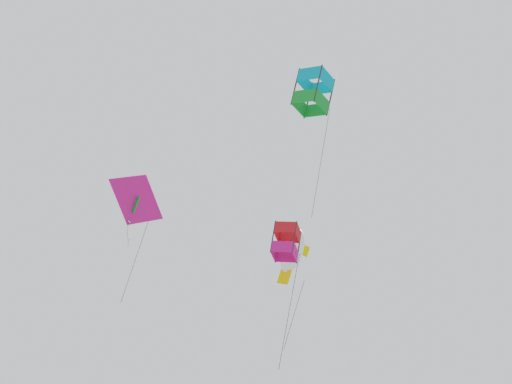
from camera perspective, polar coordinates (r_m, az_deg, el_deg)
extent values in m
cube|color=#1EB2C6|center=(46.87, 3.09, 6.97)|extent=(1.37, 0.46, 0.71)
cube|color=#1EB2C6|center=(46.19, 4.53, 7.16)|extent=(1.37, 0.46, 0.71)
cube|color=#1EB2C6|center=(46.07, 3.40, 7.52)|extent=(0.31, 1.48, 1.05)
cube|color=#1EB2C6|center=(47.00, 4.20, 6.62)|extent=(0.31, 1.48, 1.05)
cube|color=green|center=(46.19, 2.76, 5.57)|extent=(1.37, 0.46, 0.71)
cube|color=green|center=(45.50, 4.21, 5.75)|extent=(1.37, 0.46, 0.71)
cube|color=green|center=(45.37, 3.06, 6.11)|extent=(0.31, 1.48, 1.05)
cube|color=green|center=(46.32, 3.88, 5.22)|extent=(0.31, 1.48, 1.05)
cylinder|color=#332D28|center=(46.07, 2.51, 6.73)|extent=(0.16, 0.62, 2.12)
cylinder|color=#332D28|center=(47.00, 3.33, 5.84)|extent=(0.16, 0.62, 2.12)
cylinder|color=#332D28|center=(45.37, 3.96, 6.92)|extent=(0.16, 0.62, 2.12)
cylinder|color=#332D28|center=(46.32, 4.77, 6.01)|extent=(0.16, 0.62, 2.12)
cylinder|color=#47474C|center=(43.15, 4.17, 2.08)|extent=(1.49, 0.32, 7.00)
ellipsoid|color=white|center=(41.26, 2.34, -3.75)|extent=(1.15, 1.80, 2.31)
cube|color=yellow|center=(40.95, 1.91, -3.15)|extent=(0.78, 0.31, 0.45)
cube|color=yellow|center=(41.66, 2.96, -3.66)|extent=(0.78, 0.31, 0.45)
cube|color=yellow|center=(41.06, 1.81, -5.40)|extent=(0.13, 0.89, 0.89)
sphere|color=black|center=(41.50, 1.97, -2.68)|extent=(0.18, 0.23, 0.22)
sphere|color=black|center=(41.87, 2.52, -2.95)|extent=(0.18, 0.23, 0.22)
cylinder|color=#47474C|center=(39.79, 2.46, -7.71)|extent=(1.37, 0.17, 3.72)
cube|color=red|center=(36.89, 1.33, -2.56)|extent=(0.84, 0.52, 0.48)
cube|color=red|center=(36.67, 2.69, -2.59)|extent=(0.84, 0.52, 0.48)
cube|color=red|center=(36.40, 1.87, -2.24)|extent=(0.49, 0.86, 0.61)
cube|color=red|center=(37.16, 2.15, -2.91)|extent=(0.49, 0.86, 0.61)
cube|color=#DB2D93|center=(36.48, 1.13, -3.79)|extent=(0.84, 0.52, 0.48)
cube|color=#DB2D93|center=(36.26, 2.51, -3.83)|extent=(0.84, 0.52, 0.48)
cube|color=#DB2D93|center=(35.99, 1.67, -3.48)|extent=(0.49, 0.86, 0.61)
cube|color=#DB2D93|center=(36.76, 1.96, -4.14)|extent=(0.49, 0.86, 0.61)
cylinder|color=#332D28|center=(36.30, 1.08, -2.84)|extent=(0.16, 0.25, 1.43)
cylinder|color=#332D28|center=(37.07, 1.38, -3.50)|extent=(0.16, 0.25, 1.43)
cylinder|color=#332D28|center=(36.08, 2.46, -2.87)|extent=(0.16, 0.25, 1.43)
cylinder|color=#332D28|center=(36.85, 2.73, -3.54)|extent=(0.16, 0.25, 1.43)
cylinder|color=#47474C|center=(34.75, 2.14, -7.45)|extent=(0.88, 0.46, 5.03)
pyramid|color=#DB2D93|center=(43.87, -7.65, -0.51)|extent=(3.09, 1.24, 1.84)
cube|color=green|center=(43.92, -7.91, -0.79)|extent=(0.24, 0.97, 1.06)
cube|color=green|center=(44.14, -7.31, 0.44)|extent=(0.76, 0.25, 0.21)
cylinder|color=#47474C|center=(43.50, -8.05, -1.76)|extent=(0.04, 0.02, 0.22)
cube|color=white|center=(43.43, -8.05, -1.88)|extent=(0.17, 0.08, 0.06)
cylinder|color=#47474C|center=(43.37, -8.10, -2.00)|extent=(0.03, 0.06, 0.23)
cube|color=white|center=(43.30, -8.14, -2.12)|extent=(0.10, 0.16, 0.06)
cylinder|color=#47474C|center=(43.27, -8.16, -2.26)|extent=(0.06, 0.04, 0.23)
cube|color=white|center=(43.24, -8.18, -2.41)|extent=(0.03, 0.17, 0.06)
cylinder|color=#47474C|center=(43.19, -8.18, -2.54)|extent=(0.01, 0.02, 0.22)
cube|color=white|center=(43.14, -8.18, -2.68)|extent=(0.15, 0.11, 0.06)
cylinder|color=#47474C|center=(43.10, -8.16, -2.82)|extent=(0.02, 0.08, 0.23)
cube|color=white|center=(43.06, -8.13, -2.96)|extent=(0.17, 0.06, 0.06)
cylinder|color=#47474C|center=(43.00, -8.10, -3.09)|extent=(0.07, 0.04, 0.23)
cube|color=white|center=(42.93, -8.08, -3.21)|extent=(0.15, 0.11, 0.06)
cylinder|color=#47474C|center=(42.87, -8.13, -3.33)|extent=(0.04, 0.07, 0.23)
cube|color=white|center=(42.81, -8.19, -3.46)|extent=(0.13, 0.14, 0.06)
cylinder|color=#47474C|center=(41.94, -7.66, -4.26)|extent=(1.34, 0.07, 4.94)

